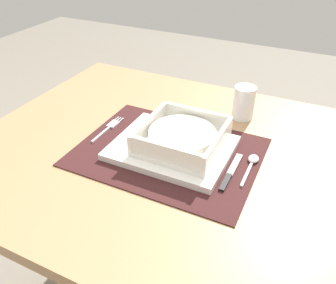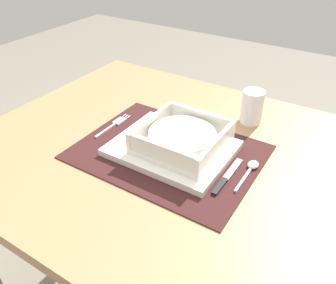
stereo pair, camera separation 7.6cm
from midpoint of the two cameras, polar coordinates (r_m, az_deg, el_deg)
name	(u,v)px [view 1 (the left image)]	position (r m, az deg, el deg)	size (l,w,h in m)	color
dining_table	(163,178)	(0.91, -3.17, -5.95)	(0.94, 0.78, 0.71)	#A37A51
placemat	(168,152)	(0.83, -2.63, -1.72)	(0.43, 0.32, 0.00)	#381919
serving_plate	(172,148)	(0.82, -1.97, -1.04)	(0.27, 0.22, 0.02)	white
porridge_bowl	(183,137)	(0.81, -0.27, 0.70)	(0.18, 0.18, 0.05)	white
fork	(110,127)	(0.93, -11.91, 2.35)	(0.02, 0.13, 0.00)	silver
spoon	(252,162)	(0.80, 11.07, -3.35)	(0.02, 0.12, 0.01)	silver
butter_knife	(230,173)	(0.76, 7.39, -5.26)	(0.01, 0.14, 0.01)	black
drinking_glass	(244,104)	(0.96, 10.17, 6.15)	(0.06, 0.06, 0.09)	white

